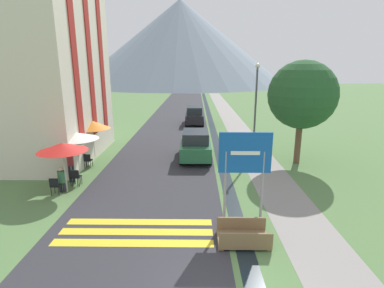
{
  "coord_description": "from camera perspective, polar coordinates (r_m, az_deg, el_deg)",
  "views": [
    {
      "loc": [
        -0.39,
        -6.61,
        5.71
      ],
      "look_at": [
        -0.61,
        10.0,
        1.41
      ],
      "focal_mm": 28.0,
      "sensor_mm": 36.0,
      "label": 1
    }
  ],
  "objects": [
    {
      "name": "person_seated_far",
      "position": [
        15.28,
        -23.63,
        -5.95
      ],
      "size": [
        0.32,
        0.32,
        1.24
      ],
      "color": "#282833",
      "rests_on": "ground_plane"
    },
    {
      "name": "person_standing_terrace",
      "position": [
        16.27,
        -22.13,
        -3.45
      ],
      "size": [
        0.32,
        0.32,
        1.71
      ],
      "color": "#282833",
      "rests_on": "ground_plane"
    },
    {
      "name": "cafe_chair_far_left",
      "position": [
        18.3,
        -19.25,
        -2.81
      ],
      "size": [
        0.4,
        0.4,
        0.85
      ],
      "rotation": [
        0.0,
        0.0,
        -0.47
      ],
      "color": "black",
      "rests_on": "ground_plane"
    },
    {
      "name": "cafe_umbrella_front_red",
      "position": [
        14.76,
        -23.45,
        -0.53
      ],
      "size": [
        2.24,
        2.24,
        2.38
      ],
      "color": "#B7B2A8",
      "rests_on": "ground_plane"
    },
    {
      "name": "parked_car_far",
      "position": [
        30.52,
        0.49,
        5.47
      ],
      "size": [
        1.86,
        4.25,
        1.82
      ],
      "color": "black",
      "rests_on": "ground_plane"
    },
    {
      "name": "road",
      "position": [
        37.12,
        -2.53,
        5.67
      ],
      "size": [
        6.4,
        60.0,
        0.01
      ],
      "color": "#2D2D33",
      "rests_on": "ground_plane"
    },
    {
      "name": "footbridge",
      "position": [
        10.57,
        9.71,
        -16.96
      ],
      "size": [
        1.7,
        1.1,
        0.65
      ],
      "color": "brown",
      "rests_on": "ground_plane"
    },
    {
      "name": "drainage_channel",
      "position": [
        37.09,
        3.21,
        5.65
      ],
      "size": [
        0.6,
        60.0,
        0.0
      ],
      "color": "black",
      "rests_on": "ground_plane"
    },
    {
      "name": "streetlamp",
      "position": [
        19.16,
        12.02,
        7.42
      ],
      "size": [
        0.28,
        0.28,
        5.9
      ],
      "color": "#515156",
      "rests_on": "ground_plane"
    },
    {
      "name": "hotel_building",
      "position": [
        20.71,
        -26.13,
        16.07
      ],
      "size": [
        5.67,
        8.87,
        12.67
      ],
      "color": "beige",
      "rests_on": "ground_plane"
    },
    {
      "name": "road_sign",
      "position": [
        10.93,
        10.02,
        -3.55
      ],
      "size": [
        1.89,
        0.11,
        3.49
      ],
      "color": "gray",
      "rests_on": "ground_plane"
    },
    {
      "name": "parked_car_near",
      "position": [
        18.95,
        0.69,
        -0.15
      ],
      "size": [
        1.96,
        4.12,
        1.82
      ],
      "color": "#28663D",
      "rests_on": "ground_plane"
    },
    {
      "name": "crosswalk_marking",
      "position": [
        11.28,
        -10.56,
        -16.12
      ],
      "size": [
        5.44,
        1.84,
        0.01
      ],
      "color": "yellow",
      "rests_on": "ground_plane"
    },
    {
      "name": "cafe_chair_near_right",
      "position": [
        15.86,
        -21.5,
        -5.66
      ],
      "size": [
        0.4,
        0.4,
        0.85
      ],
      "rotation": [
        0.0,
        0.0,
        -0.29
      ],
      "color": "black",
      "rests_on": "ground_plane"
    },
    {
      "name": "cafe_chair_nearest",
      "position": [
        15.05,
        -24.63,
        -7.07
      ],
      "size": [
        0.4,
        0.4,
        0.85
      ],
      "rotation": [
        0.0,
        0.0,
        0.44
      ],
      "color": "black",
      "rests_on": "ground_plane"
    },
    {
      "name": "ground_plane",
      "position": [
        27.22,
        1.55,
        2.41
      ],
      "size": [
        160.0,
        160.0,
        0.0
      ],
      "primitive_type": "plane",
      "color": "#517542"
    },
    {
      "name": "cafe_umbrella_rear_orange",
      "position": [
        19.59,
        -18.49,
        3.5
      ],
      "size": [
        2.19,
        2.19,
        2.47
      ],
      "color": "#B7B2A8",
      "rests_on": "ground_plane"
    },
    {
      "name": "footpath",
      "position": [
        37.27,
        6.92,
        5.61
      ],
      "size": [
        2.2,
        60.0,
        0.01
      ],
      "color": "gray",
      "rests_on": "ground_plane"
    },
    {
      "name": "cafe_umbrella_middle_white",
      "position": [
        17.23,
        -21.22,
        1.45
      ],
      "size": [
        2.37,
        2.37,
        2.29
      ],
      "color": "#B7B2A8",
      "rests_on": "ground_plane"
    },
    {
      "name": "tree_by_path",
      "position": [
        18.63,
        20.27,
        8.75
      ],
      "size": [
        3.94,
        3.94,
        6.11
      ],
      "color": "brown",
      "rests_on": "ground_plane"
    },
    {
      "name": "cafe_chair_far_right",
      "position": [
        18.47,
        -19.95,
        -2.72
      ],
      "size": [
        0.4,
        0.4,
        0.85
      ],
      "rotation": [
        0.0,
        0.0,
        -0.09
      ],
      "color": "black",
      "rests_on": "ground_plane"
    },
    {
      "name": "mountain_distant",
      "position": [
        99.85,
        -2.23,
        18.66
      ],
      "size": [
        66.01,
        66.01,
        25.83
      ],
      "color": "gray",
      "rests_on": "ground_plane"
    },
    {
      "name": "cafe_chair_near_left",
      "position": [
        15.79,
        -21.26,
        -5.73
      ],
      "size": [
        0.4,
        0.4,
        0.85
      ],
      "rotation": [
        0.0,
        0.0,
        -0.14
      ],
      "color": "black",
      "rests_on": "ground_plane"
    }
  ]
}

